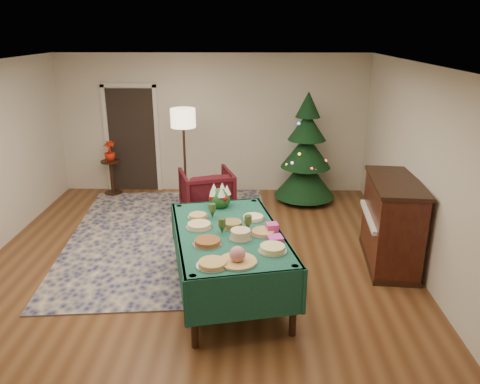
{
  "coord_description": "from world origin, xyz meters",
  "views": [
    {
      "loc": [
        0.73,
        -5.55,
        3.13
      ],
      "look_at": [
        0.6,
        0.34,
        1.06
      ],
      "focal_mm": 35.0,
      "sensor_mm": 36.0,
      "label": 1
    }
  ],
  "objects_px": {
    "buffet_table": "(229,244)",
    "floor_lamp": "(183,124)",
    "piano": "(391,223)",
    "potted_plant": "(110,155)",
    "gift_box": "(272,228)",
    "armchair": "(207,190)",
    "side_table": "(112,178)",
    "christmas_tree": "(306,153)"
  },
  "relations": [
    {
      "from": "floor_lamp",
      "to": "potted_plant",
      "type": "height_order",
      "value": "floor_lamp"
    },
    {
      "from": "floor_lamp",
      "to": "side_table",
      "type": "distance_m",
      "value": 2.05
    },
    {
      "from": "buffet_table",
      "to": "gift_box",
      "type": "distance_m",
      "value": 0.56
    },
    {
      "from": "armchair",
      "to": "buffet_table",
      "type": "bearing_deg",
      "value": 83.68
    },
    {
      "from": "gift_box",
      "to": "potted_plant",
      "type": "height_order",
      "value": "gift_box"
    },
    {
      "from": "piano",
      "to": "potted_plant",
      "type": "bearing_deg",
      "value": 149.2
    },
    {
      "from": "gift_box",
      "to": "armchair",
      "type": "bearing_deg",
      "value": 111.07
    },
    {
      "from": "armchair",
      "to": "potted_plant",
      "type": "distance_m",
      "value": 2.23
    },
    {
      "from": "buffet_table",
      "to": "potted_plant",
      "type": "bearing_deg",
      "value": 124.12
    },
    {
      "from": "buffet_table",
      "to": "side_table",
      "type": "bearing_deg",
      "value": 124.12
    },
    {
      "from": "armchair",
      "to": "floor_lamp",
      "type": "relative_size",
      "value": 0.49
    },
    {
      "from": "floor_lamp",
      "to": "christmas_tree",
      "type": "bearing_deg",
      "value": 8.2
    },
    {
      "from": "buffet_table",
      "to": "floor_lamp",
      "type": "relative_size",
      "value": 1.31
    },
    {
      "from": "armchair",
      "to": "floor_lamp",
      "type": "height_order",
      "value": "floor_lamp"
    },
    {
      "from": "gift_box",
      "to": "armchair",
      "type": "xyz_separation_m",
      "value": [
        -1.02,
        2.65,
        -0.45
      ]
    },
    {
      "from": "buffet_table",
      "to": "gift_box",
      "type": "xyz_separation_m",
      "value": [
        0.52,
        -0.01,
        0.22
      ]
    },
    {
      "from": "gift_box",
      "to": "floor_lamp",
      "type": "height_order",
      "value": "floor_lamp"
    },
    {
      "from": "floor_lamp",
      "to": "piano",
      "type": "xyz_separation_m",
      "value": [
        3.13,
        -2.16,
        -0.94
      ]
    },
    {
      "from": "armchair",
      "to": "piano",
      "type": "relative_size",
      "value": 0.61
    },
    {
      "from": "gift_box",
      "to": "christmas_tree",
      "type": "relative_size",
      "value": 0.06
    },
    {
      "from": "armchair",
      "to": "side_table",
      "type": "distance_m",
      "value": 2.21
    },
    {
      "from": "buffet_table",
      "to": "floor_lamp",
      "type": "bearing_deg",
      "value": 107.03
    },
    {
      "from": "gift_box",
      "to": "piano",
      "type": "distance_m",
      "value": 1.92
    },
    {
      "from": "gift_box",
      "to": "potted_plant",
      "type": "distance_m",
      "value": 4.72
    },
    {
      "from": "gift_box",
      "to": "christmas_tree",
      "type": "bearing_deg",
      "value": 76.96
    },
    {
      "from": "side_table",
      "to": "christmas_tree",
      "type": "height_order",
      "value": "christmas_tree"
    },
    {
      "from": "gift_box",
      "to": "floor_lamp",
      "type": "relative_size",
      "value": 0.07
    },
    {
      "from": "piano",
      "to": "gift_box",
      "type": "bearing_deg",
      "value": -152.67
    },
    {
      "from": "floor_lamp",
      "to": "side_table",
      "type": "bearing_deg",
      "value": 158.12
    },
    {
      "from": "gift_box",
      "to": "piano",
      "type": "relative_size",
      "value": 0.09
    },
    {
      "from": "buffet_table",
      "to": "piano",
      "type": "relative_size",
      "value": 1.62
    },
    {
      "from": "piano",
      "to": "christmas_tree",
      "type": "bearing_deg",
      "value": 110.08
    },
    {
      "from": "armchair",
      "to": "floor_lamp",
      "type": "xyz_separation_m",
      "value": [
        -0.42,
        0.38,
        1.09
      ]
    },
    {
      "from": "potted_plant",
      "to": "christmas_tree",
      "type": "bearing_deg",
      "value": -4.56
    },
    {
      "from": "buffet_table",
      "to": "piano",
      "type": "xyz_separation_m",
      "value": [
        2.2,
        0.86,
        -0.08
      ]
    },
    {
      "from": "armchair",
      "to": "christmas_tree",
      "type": "bearing_deg",
      "value": -175.78
    },
    {
      "from": "gift_box",
      "to": "armchair",
      "type": "height_order",
      "value": "gift_box"
    },
    {
      "from": "side_table",
      "to": "christmas_tree",
      "type": "bearing_deg",
      "value": -4.56
    },
    {
      "from": "side_table",
      "to": "piano",
      "type": "relative_size",
      "value": 0.47
    },
    {
      "from": "side_table",
      "to": "piano",
      "type": "distance_m",
      "value": 5.45
    },
    {
      "from": "floor_lamp",
      "to": "piano",
      "type": "distance_m",
      "value": 3.92
    },
    {
      "from": "buffet_table",
      "to": "gift_box",
      "type": "bearing_deg",
      "value": -1.04
    }
  ]
}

